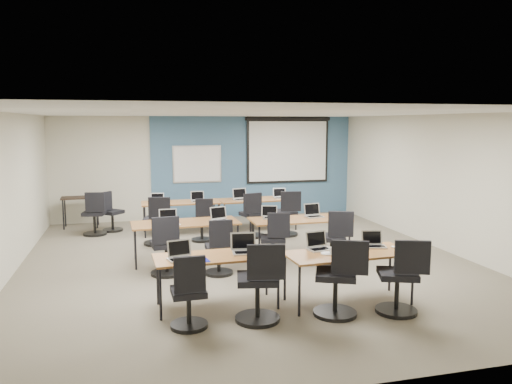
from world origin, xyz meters
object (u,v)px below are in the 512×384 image
object	(u,v)px
task_chair_5	(219,252)
task_chair_8	(157,225)
training_table_front_left	(217,259)
task_chair_11	(287,217)
laptop_11	(280,196)
laptop_8	(158,201)
training_table_mid_left	(185,224)
spare_chair_b	(95,217)
laptop_1	(245,248)
projector_screen	(288,146)
task_chair_10	(253,219)
training_table_back_left	(181,204)
laptop_5	(219,217)
spare_chair_a	(111,215)
task_chair_1	(259,289)
laptop_2	(318,245)
task_chair_0	(189,298)
utility_table	(80,201)
laptop_9	(198,199)
training_table_front_right	(348,255)
task_chair_4	(166,251)
laptop_6	(270,215)
laptop_3	(374,243)
task_chair_3	(401,283)
task_chair_6	(274,243)
laptop_0	(180,255)
training_table_mid_right	(300,221)
task_chair_9	(203,224)
training_table_back_right	(257,201)
laptop_4	(168,220)
task_chair_7	(334,243)
whiteboard	(197,164)
laptop_10	(240,197)
laptop_7	(313,214)

from	to	relation	value
task_chair_5	task_chair_8	distance (m)	2.55
training_table_front_left	task_chair_11	bearing A→B (deg)	57.95
laptop_11	laptop_8	bearing A→B (deg)	-174.72
training_table_mid_left	spare_chair_b	size ratio (longest dim) A/B	1.93
training_table_front_left	laptop_1	xyz separation A→B (m)	(0.40, 0.05, 0.11)
projector_screen	training_table_front_left	bearing A→B (deg)	-115.79
task_chair_5	task_chair_8	xyz separation A→B (m)	(-0.88, 2.39, 0.03)
laptop_8	task_chair_10	xyz separation A→B (m)	(2.03, -0.73, -0.37)
laptop_1	training_table_back_left	bearing A→B (deg)	101.46
laptop_5	spare_chair_a	world-z (taller)	laptop_5
task_chair_1	laptop_2	distance (m)	1.27
task_chair_11	task_chair_0	bearing A→B (deg)	-109.67
utility_table	projector_screen	bearing A→B (deg)	1.77
laptop_9	spare_chair_a	distance (m)	2.11
training_table_front_right	task_chair_11	size ratio (longest dim) A/B	1.73
task_chair_4	task_chair_5	size ratio (longest dim) A/B	1.06
laptop_6	task_chair_8	distance (m)	2.51
training_table_front_left	task_chair_1	size ratio (longest dim) A/B	1.61
task_chair_1	task_chair_5	world-z (taller)	task_chair_1
laptop_3	task_chair_3	size ratio (longest dim) A/B	0.29
task_chair_6	laptop_9	world-z (taller)	task_chair_6
task_chair_5	spare_chair_b	distance (m)	4.25
task_chair_8	utility_table	world-z (taller)	task_chair_8
training_table_front_left	training_table_back_left	world-z (taller)	same
laptop_9	utility_table	size ratio (longest dim) A/B	0.35
laptop_0	utility_table	distance (m)	6.39
training_table_mid_right	task_chair_9	bearing A→B (deg)	134.13
task_chair_1	laptop_9	world-z (taller)	task_chair_1
training_table_mid_right	task_chair_9	world-z (taller)	task_chair_9
training_table_back_right	utility_table	size ratio (longest dim) A/B	2.09
task_chair_1	laptop_4	xyz separation A→B (m)	(-0.89, 3.09, 0.35)
task_chair_3	task_chair_7	world-z (taller)	task_chair_3
whiteboard	training_table_back_left	world-z (taller)	whiteboard
task_chair_9	laptop_10	world-z (taller)	laptop_10
spare_chair_a	task_chair_6	bearing A→B (deg)	-98.42
task_chair_3	laptop_7	distance (m)	3.21
task_chair_6	spare_chair_a	xyz separation A→B (m)	(-2.91, 3.64, -0.01)
laptop_5	utility_table	world-z (taller)	laptop_5
training_table_back_right	task_chair_11	distance (m)	1.01
projector_screen	laptop_11	world-z (taller)	projector_screen
training_table_mid_left	laptop_1	distance (m)	2.44
task_chair_9	laptop_10	size ratio (longest dim) A/B	2.72
training_table_front_left	laptop_11	size ratio (longest dim) A/B	5.46
training_table_front_right	laptop_6	xyz separation A→B (m)	(-0.36, 2.70, 0.10)
task_chair_4	laptop_5	world-z (taller)	task_chair_4
training_table_front_right	laptop_5	distance (m)	3.03
task_chair_4	laptop_11	world-z (taller)	task_chair_4
task_chair_8	spare_chair_a	world-z (taller)	task_chair_8
training_table_back_right	laptop_1	distance (m)	4.97
laptop_4	laptop_11	xyz separation A→B (m)	(2.85, 2.36, -0.00)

